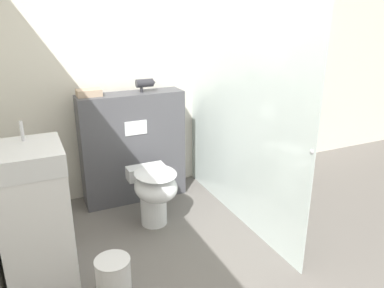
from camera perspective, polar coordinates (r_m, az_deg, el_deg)
wall_back at (r=4.03m, az=-6.99°, el=10.34°), size 8.00×0.06×2.50m
partition_panel at (r=3.89m, az=-8.95°, el=-0.52°), size 1.05×0.28×1.13m
shower_glass at (r=3.38m, az=7.17°, el=4.68°), size 0.04×1.97×2.05m
toilet at (r=3.43m, az=-5.78°, el=-7.04°), size 0.38×0.58×0.55m
sink_vanity at (r=2.91m, az=-22.80°, el=-10.01°), size 0.47×0.52×1.18m
hair_drier at (r=3.75m, az=-7.11°, el=9.18°), size 0.20×0.08×0.13m
folded_towel at (r=3.67m, az=-15.43°, el=7.55°), size 0.23×0.16×0.06m
waste_bin at (r=2.80m, az=-11.87°, el=-19.25°), size 0.25×0.25×0.29m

